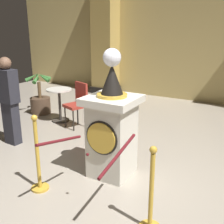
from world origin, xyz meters
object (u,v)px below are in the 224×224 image
object	(u,v)px
pedestal_clock	(112,128)
stanchion_near	(38,164)
potted_palm_left	(40,101)
stanchion_far	(151,202)
bystander_guest	(9,100)
cafe_chair_red	(78,101)
cafe_table	(60,101)

from	to	relation	value
pedestal_clock	stanchion_near	distance (m)	1.11
potted_palm_left	stanchion_far	bearing A→B (deg)	-32.73
pedestal_clock	bystander_guest	xyz separation A→B (m)	(-2.17, 0.07, 0.11)
cafe_chair_red	stanchion_far	bearing A→B (deg)	-41.01
stanchion_near	potted_palm_left	xyz separation A→B (m)	(-2.40, 2.57, -0.06)
cafe_table	cafe_chair_red	world-z (taller)	cafe_chair_red
potted_palm_left	cafe_table	bearing A→B (deg)	-15.61
pedestal_clock	cafe_table	xyz separation A→B (m)	(-2.22, 1.50, -0.25)
cafe_chair_red	pedestal_clock	bearing A→B (deg)	-40.90
bystander_guest	cafe_table	world-z (taller)	bystander_guest
pedestal_clock	cafe_chair_red	distance (m)	2.18
pedestal_clock	bystander_guest	bearing A→B (deg)	178.08
potted_palm_left	stanchion_near	bearing A→B (deg)	-46.97
bystander_guest	cafe_table	xyz separation A→B (m)	(-0.05, 1.43, -0.36)
stanchion_far	potted_palm_left	distance (m)	4.74
cafe_chair_red	cafe_table	bearing A→B (deg)	172.20
bystander_guest	cafe_table	size ratio (longest dim) A/B	2.12
stanchion_far	bystander_guest	xyz separation A→B (m)	(-3.11, 0.90, 0.51)
bystander_guest	cafe_chair_red	xyz separation A→B (m)	(0.52, 1.35, -0.27)
stanchion_near	bystander_guest	xyz separation A→B (m)	(-1.53, 0.91, 0.48)
potted_palm_left	bystander_guest	world-z (taller)	bystander_guest
stanchion_far	cafe_table	distance (m)	3.94
stanchion_far	bystander_guest	world-z (taller)	bystander_guest
cafe_table	cafe_chair_red	distance (m)	0.59
pedestal_clock	cafe_table	bearing A→B (deg)	145.89
stanchion_near	pedestal_clock	bearing A→B (deg)	52.49
bystander_guest	stanchion_near	bearing A→B (deg)	-30.75
stanchion_near	stanchion_far	size ratio (longest dim) A/B	1.07
stanchion_far	potted_palm_left	world-z (taller)	potted_palm_left
stanchion_near	potted_palm_left	world-z (taller)	potted_palm_left
pedestal_clock	stanchion_far	bearing A→B (deg)	-41.19
cafe_table	bystander_guest	bearing A→B (deg)	-87.84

